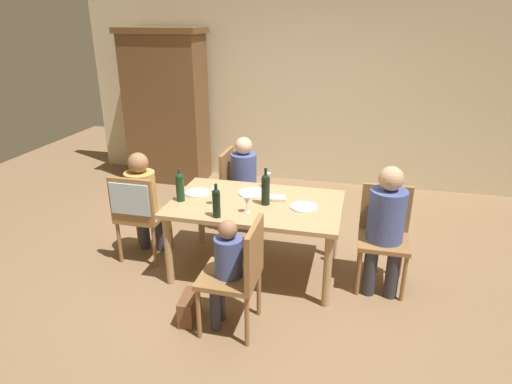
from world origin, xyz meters
name	(u,v)px	position (x,y,z in m)	size (l,w,h in m)	color
ground_plane	(256,269)	(0.00, 0.00, 0.00)	(10.00, 10.00, 0.00)	#846647
rear_room_partition	(301,89)	(0.00, 2.69, 1.35)	(6.40, 0.12, 2.70)	beige
armoire_cabinet	(166,107)	(-1.89, 2.24, 1.10)	(1.18, 0.62, 2.18)	brown
dining_table	(256,210)	(0.00, 0.00, 0.64)	(1.57, 0.98, 0.72)	tan
chair_left_end	(136,208)	(-1.17, -0.12, 0.59)	(0.44, 0.46, 0.92)	olive
chair_far_left	(237,184)	(-0.44, 0.87, 0.53)	(0.44, 0.44, 0.92)	olive
chair_right_end	(384,229)	(1.17, 0.09, 0.53)	(0.44, 0.44, 0.92)	olive
chair_near	(240,270)	(0.09, -0.87, 0.53)	(0.44, 0.44, 0.92)	olive
person_woman_host	(143,197)	(-1.17, 0.03, 0.64)	(0.30, 0.34, 1.11)	#33333D
person_man_bearded	(246,177)	(-0.33, 0.87, 0.64)	(0.33, 0.29, 1.09)	#33333D
person_man_guest	(386,221)	(1.17, -0.03, 0.67)	(0.32, 0.37, 1.16)	#33333D
person_child_small	(226,265)	(-0.02, -0.87, 0.56)	(0.25, 0.22, 0.94)	#33333D
wine_bottle_tall_green	(216,202)	(-0.25, -0.39, 0.86)	(0.07, 0.07, 0.30)	black
wine_bottle_dark_red	(180,186)	(-0.69, -0.13, 0.86)	(0.08, 0.08, 0.31)	#19381E
wine_bottle_short_olive	(266,188)	(0.10, -0.03, 0.87)	(0.08, 0.08, 0.35)	black
wine_glass_near_left	(214,194)	(-0.35, -0.14, 0.83)	(0.07, 0.07, 0.15)	silver
wine_glass_centre	(268,177)	(0.02, 0.40, 0.83)	(0.07, 0.07, 0.15)	silver
wine_glass_near_right	(247,201)	(-0.02, -0.24, 0.83)	(0.07, 0.07, 0.15)	silver
dinner_plate_host	(304,207)	(0.45, -0.02, 0.73)	(0.24, 0.24, 0.01)	white
dinner_plate_guest_left	(197,193)	(-0.60, 0.07, 0.73)	(0.24, 0.24, 0.01)	silver
dinner_plate_guest_right	(252,193)	(-0.08, 0.20, 0.73)	(0.27, 0.27, 0.01)	white
folded_napkin	(277,198)	(0.18, 0.10, 0.74)	(0.16, 0.12, 0.03)	beige
handbag	(189,308)	(-0.35, -0.87, 0.11)	(0.28, 0.12, 0.22)	brown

